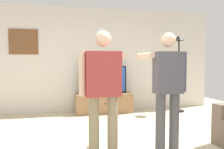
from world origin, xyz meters
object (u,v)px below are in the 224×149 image
Objects in this scene: person_standing_nearer_lamp at (103,86)px; person_standing_nearer_couch at (167,85)px; tv_stand at (104,103)px; television at (104,80)px; wall_clock at (102,33)px; framed_picture at (24,42)px; floor_lamp at (179,57)px.

person_standing_nearer_couch is (0.95, 0.06, -0.01)m from person_standing_nearer_lamp.
television reaches higher than tv_stand.
tv_stand is 1.22× the size of television.
wall_clock is at bearing 99.53° from person_standing_nearer_couch.
television is at bearing 80.07° from person_standing_nearer_lamp.
wall_clock is 0.18× the size of person_standing_nearer_couch.
framed_picture is 0.35× the size of floor_lamp.
framed_picture is 0.40× the size of person_standing_nearer_couch.
tv_stand is 0.73× the size of floor_lamp.
tv_stand is 0.59m from television.
framed_picture reaches higher than floor_lamp.
floor_lamp reaches higher than tv_stand.
floor_lamp is 3.40m from person_standing_nearer_lamp.
floor_lamp is 2.76m from person_standing_nearer_couch.
floor_lamp reaches higher than person_standing_nearer_couch.
wall_clock reaches higher than television.
floor_lamp is 1.16× the size of person_standing_nearer_couch.
person_standing_nearer_lamp is at bearing -99.12° from wall_clock.
television is at bearing -7.27° from framed_picture.
framed_picture reaches higher than tv_stand.
tv_stand is 0.84× the size of person_standing_nearer_couch.
wall_clock reaches higher than floor_lamp.
person_standing_nearer_lamp is 1.00× the size of person_standing_nearer_couch.
television is 0.60× the size of floor_lamp.
person_standing_nearer_lamp is 0.95m from person_standing_nearer_couch.
floor_lamp is at bearing 44.86° from person_standing_nearer_lamp.
floor_lamp is at bearing -9.09° from television.
person_standing_nearer_couch is at bearing -121.82° from floor_lamp.
floor_lamp is (1.92, -0.55, -0.64)m from wall_clock.
framed_picture is 3.93m from floor_lamp.
person_standing_nearer_lamp is (-0.47, -2.64, 0.72)m from tv_stand.
framed_picture is at bearing 179.85° from wall_clock.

